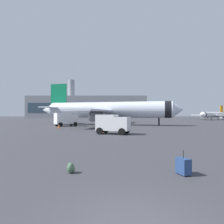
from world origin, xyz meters
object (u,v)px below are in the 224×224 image
(cargo_van, at_px, (113,123))
(rolling_suitcase, at_px, (184,166))
(safety_cone_near, at_px, (59,126))
(service_truck, at_px, (66,119))
(safety_cone_far, at_px, (102,130))
(traveller_backpack, at_px, (71,168))
(safety_cone_mid, at_px, (56,124))
(airplane_taxiing, at_px, (214,115))
(airplane_at_gate, at_px, (108,110))

(cargo_van, bearing_deg, rolling_suitcase, -80.24)
(cargo_van, relative_size, rolling_suitcase, 4.38)
(safety_cone_near, bearing_deg, service_truck, 91.59)
(safety_cone_near, xyz_separation_m, rolling_suitcase, (13.15, -28.74, 0.00))
(safety_cone_far, distance_m, traveller_backpack, 19.82)
(service_truck, xyz_separation_m, safety_cone_far, (8.71, -15.12, -1.27))
(safety_cone_mid, xyz_separation_m, safety_cone_far, (11.79, -18.10, 0.01))
(airplane_taxiing, height_order, rolling_suitcase, airplane_taxiing)
(cargo_van, height_order, safety_cone_mid, cargo_van)
(service_truck, relative_size, safety_cone_far, 7.63)
(service_truck, xyz_separation_m, safety_cone_near, (0.18, -6.45, -1.22))
(cargo_van, bearing_deg, safety_cone_far, 126.63)
(safety_cone_near, bearing_deg, rolling_suitcase, -65.40)
(airplane_at_gate, distance_m, rolling_suitcase, 40.53)
(cargo_van, bearing_deg, service_truck, 120.80)
(traveller_backpack, bearing_deg, service_truck, 103.29)
(airplane_taxiing, xyz_separation_m, safety_cone_mid, (-58.11, -41.97, -1.96))
(safety_cone_mid, bearing_deg, traveller_backpack, -73.36)
(airplane_taxiing, bearing_deg, safety_cone_mid, -144.16)
(airplane_taxiing, bearing_deg, safety_cone_far, -127.63)
(safety_cone_far, bearing_deg, traveller_backpack, -91.34)
(safety_cone_near, relative_size, traveller_backpack, 1.63)
(safety_cone_mid, distance_m, rolling_suitcase, 41.55)
(service_truck, bearing_deg, safety_cone_mid, 135.95)
(cargo_van, relative_size, safety_cone_far, 7.07)
(cargo_van, distance_m, rolling_suitcase, 18.32)
(safety_cone_mid, relative_size, rolling_suitcase, 0.60)
(service_truck, relative_size, cargo_van, 1.08)
(cargo_van, bearing_deg, traveller_backpack, -96.37)
(airplane_at_gate, height_order, airplane_taxiing, airplane_at_gate)
(safety_cone_near, bearing_deg, cargo_van, -46.81)
(airplane_at_gate, distance_m, safety_cone_near, 14.84)
(cargo_van, distance_m, traveller_backpack, 17.92)
(airplane_taxiing, relative_size, cargo_van, 3.95)
(airplane_taxiing, relative_size, rolling_suitcase, 17.31)
(cargo_van, distance_m, safety_cone_near, 14.72)
(airplane_taxiing, relative_size, service_truck, 3.66)
(rolling_suitcase, bearing_deg, safety_cone_near, 114.60)
(safety_cone_near, bearing_deg, safety_cone_far, -45.44)
(airplane_at_gate, xyz_separation_m, traveller_backpack, (-0.80, -39.91, -3.42))
(airplane_taxiing, xyz_separation_m, safety_cone_near, (-54.85, -51.41, -1.90))
(airplane_at_gate, height_order, service_truck, airplane_at_gate)
(service_truck, height_order, rolling_suitcase, service_truck)
(safety_cone_mid, height_order, traveller_backpack, safety_cone_mid)
(airplane_taxiing, height_order, safety_cone_mid, airplane_taxiing)
(airplane_taxiing, bearing_deg, rolling_suitcase, -117.49)
(service_truck, xyz_separation_m, cargo_van, (10.23, -17.16, -0.16))
(airplane_at_gate, height_order, traveller_backpack, airplane_at_gate)
(airplane_at_gate, relative_size, airplane_taxiing, 1.86)
(rolling_suitcase, bearing_deg, airplane_taxiing, 62.51)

